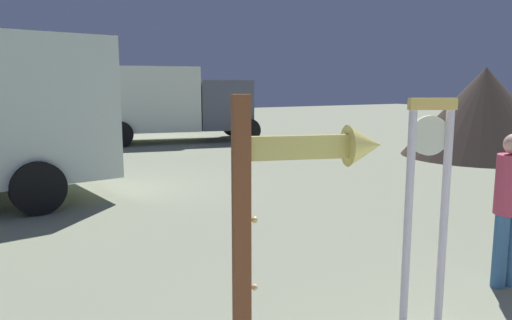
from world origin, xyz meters
The scene contains 5 objects.
standing_clock centered at (0.41, 2.76, 1.23)m, with size 0.40×0.25×2.05m.
arrow_sign centered at (-1.34, 2.30, 1.40)m, with size 0.93×0.46×2.10m.
person_near_clock centered at (1.87, 2.88, 0.93)m, with size 0.32×0.32×1.66m.
box_truck_far centered at (3.29, 17.69, 1.55)m, with size 7.14×3.99×2.82m.
dome_tent centered at (10.38, 8.99, 1.35)m, with size 4.69×4.69×2.69m.
Camera 1 is at (-2.96, 0.01, 2.15)m, focal length 33.79 mm.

